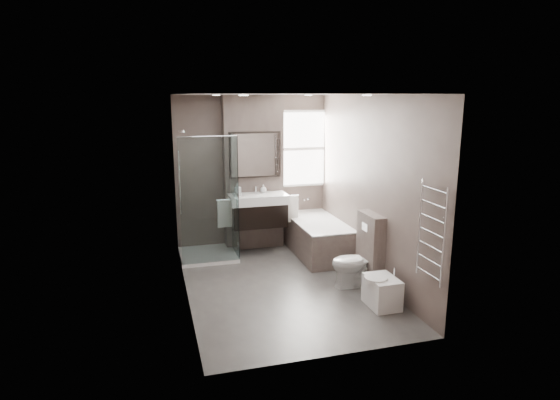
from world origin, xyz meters
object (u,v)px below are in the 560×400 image
object	(u,v)px
toilet	(356,263)
bidet	(382,291)
vanity	(258,210)
bathtub	(317,236)

from	to	relation	value
toilet	bidet	xyz separation A→B (m)	(0.04, -0.68, -0.14)
toilet	bidet	bearing A→B (deg)	6.70
toilet	bidet	world-z (taller)	toilet
toilet	vanity	bearing A→B (deg)	-147.85
bidet	vanity	bearing A→B (deg)	112.81
bathtub	toilet	bearing A→B (deg)	-88.17
bathtub	toilet	distance (m)	1.41
vanity	toilet	xyz separation A→B (m)	(0.97, -1.73, -0.40)
vanity	toilet	world-z (taller)	vanity
bathtub	bidet	bearing A→B (deg)	-87.54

